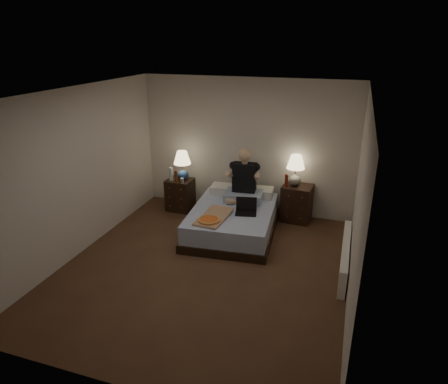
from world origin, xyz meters
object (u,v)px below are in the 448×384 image
(nightstand_left, at_px, (180,195))
(lamp_right, at_px, (295,170))
(nightstand_right, at_px, (297,203))
(beer_bottle_right, at_px, (286,181))
(soda_can, at_px, (182,181))
(beer_bottle_left, at_px, (176,176))
(water_bottle, at_px, (171,174))
(laptop, at_px, (246,207))
(pizza_box, at_px, (209,221))
(bed, at_px, (233,221))
(radiator, at_px, (345,256))
(lamp_left, at_px, (182,166))
(person, at_px, (244,176))

(nightstand_left, xyz_separation_m, lamp_right, (2.14, 0.22, 0.64))
(nightstand_right, xyz_separation_m, beer_bottle_right, (-0.19, -0.11, 0.45))
(nightstand_right, xyz_separation_m, soda_can, (-2.08, -0.39, 0.33))
(lamp_right, xyz_separation_m, beer_bottle_left, (-2.15, -0.37, -0.22))
(water_bottle, distance_m, laptop, 1.79)
(nightstand_left, xyz_separation_m, laptop, (1.52, -0.76, 0.26))
(beer_bottle_right, xyz_separation_m, laptop, (-0.50, -0.87, -0.22))
(water_bottle, distance_m, pizza_box, 1.71)
(bed, height_order, soda_can, soda_can)
(laptop, bearing_deg, lamp_right, 45.67)
(lamp_right, xyz_separation_m, water_bottle, (-2.28, -0.31, -0.21))
(nightstand_left, relative_size, radiator, 0.38)
(lamp_left, bearing_deg, water_bottle, -154.17)
(nightstand_left, height_order, soda_can, soda_can)
(beer_bottle_left, xyz_separation_m, pizza_box, (1.07, -1.13, -0.24))
(soda_can, height_order, beer_bottle_right, beer_bottle_right)
(nightstand_left, height_order, beer_bottle_right, beer_bottle_right)
(lamp_left, height_order, lamp_right, lamp_right)
(nightstand_right, relative_size, lamp_left, 1.19)
(bed, relative_size, laptop, 5.24)
(beer_bottle_right, bearing_deg, beer_bottle_left, -172.86)
(lamp_left, xyz_separation_m, radiator, (3.06, -1.22, -0.69))
(lamp_left, height_order, person, person)
(lamp_right, xyz_separation_m, person, (-0.82, -0.45, -0.04))
(lamp_right, height_order, beer_bottle_right, lamp_right)
(pizza_box, bearing_deg, person, 80.09)
(beer_bottle_left, bearing_deg, beer_bottle_right, 7.14)
(water_bottle, bearing_deg, pizza_box, -44.78)
(nightstand_right, bearing_deg, beer_bottle_left, -165.74)
(water_bottle, bearing_deg, lamp_left, 25.83)
(radiator, bearing_deg, person, 151.37)
(nightstand_right, bearing_deg, nightstand_left, -169.49)
(pizza_box, bearing_deg, water_bottle, 139.56)
(lamp_left, xyz_separation_m, soda_can, (0.06, -0.18, -0.23))
(beer_bottle_right, bearing_deg, laptop, -119.74)
(beer_bottle_right, bearing_deg, bed, -135.38)
(beer_bottle_right, bearing_deg, water_bottle, -174.92)
(soda_can, bearing_deg, lamp_right, 10.88)
(bed, xyz_separation_m, nightstand_right, (0.95, 0.86, 0.11))
(nightstand_left, xyz_separation_m, person, (1.33, -0.23, 0.60))
(water_bottle, xyz_separation_m, laptop, (1.65, -0.68, -0.17))
(nightstand_left, distance_m, nightstand_right, 2.22)
(pizza_box, bearing_deg, beer_bottle_right, 59.78)
(bed, xyz_separation_m, water_bottle, (-1.39, 0.56, 0.51))
(beer_bottle_left, bearing_deg, person, -3.65)
(laptop, distance_m, pizza_box, 0.69)
(lamp_right, xyz_separation_m, radiator, (0.98, -1.43, -0.75))
(lamp_right, relative_size, radiator, 0.35)
(bed, distance_m, person, 0.80)
(nightstand_left, height_order, water_bottle, water_bottle)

